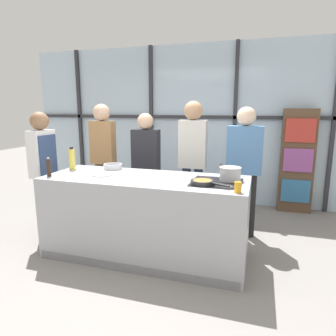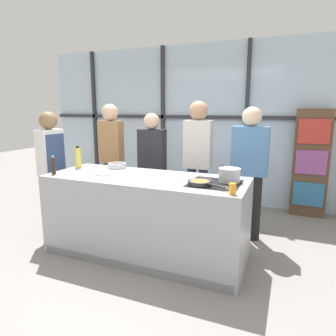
{
  "view_description": "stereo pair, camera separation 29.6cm",
  "coord_description": "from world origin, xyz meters",
  "px_view_note": "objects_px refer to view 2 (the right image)",
  "views": [
    {
      "loc": [
        1.21,
        -3.03,
        1.69
      ],
      "look_at": [
        0.24,
        0.1,
        1.04
      ],
      "focal_mm": 32.0,
      "sensor_mm": 36.0,
      "label": 1
    },
    {
      "loc": [
        1.49,
        -2.93,
        1.69
      ],
      "look_at": [
        0.24,
        0.1,
        1.04
      ],
      "focal_mm": 32.0,
      "sensor_mm": 36.0,
      "label": 2
    }
  ],
  "objects_px": {
    "chef": "(52,164)",
    "juice_glass_near": "(232,189)",
    "saucepan": "(229,175)",
    "spectator_far_right": "(249,166)",
    "oil_bottle": "(78,158)",
    "spectator_center_right": "(198,156)",
    "mixing_bowl": "(117,165)",
    "spectator_center_left": "(152,161)",
    "pepper_grinder": "(53,166)",
    "spectator_far_left": "(111,152)",
    "white_plate": "(104,173)",
    "frying_pan": "(200,183)"
  },
  "relations": [
    {
      "from": "chef",
      "to": "juice_glass_near",
      "type": "relative_size",
      "value": 16.21
    },
    {
      "from": "chef",
      "to": "saucepan",
      "type": "height_order",
      "value": "chef"
    },
    {
      "from": "spectator_far_right",
      "to": "oil_bottle",
      "type": "height_order",
      "value": "spectator_far_right"
    },
    {
      "from": "saucepan",
      "to": "juice_glass_near",
      "type": "distance_m",
      "value": 0.47
    },
    {
      "from": "spectator_center_right",
      "to": "spectator_far_right",
      "type": "relative_size",
      "value": 1.04
    },
    {
      "from": "spectator_far_right",
      "to": "saucepan",
      "type": "height_order",
      "value": "spectator_far_right"
    },
    {
      "from": "mixing_bowl",
      "to": "oil_bottle",
      "type": "bearing_deg",
      "value": -160.75
    },
    {
      "from": "spectator_center_right",
      "to": "oil_bottle",
      "type": "relative_size",
      "value": 6.34
    },
    {
      "from": "spectator_center_left",
      "to": "spectator_far_right",
      "type": "distance_m",
      "value": 1.37
    },
    {
      "from": "chef",
      "to": "pepper_grinder",
      "type": "xyz_separation_m",
      "value": [
        0.4,
        -0.4,
        0.07
      ]
    },
    {
      "from": "spectator_center_left",
      "to": "mixing_bowl",
      "type": "height_order",
      "value": "spectator_center_left"
    },
    {
      "from": "spectator_far_left",
      "to": "juice_glass_near",
      "type": "bearing_deg",
      "value": 149.0
    },
    {
      "from": "spectator_center_left",
      "to": "spectator_far_right",
      "type": "bearing_deg",
      "value": -180.0
    },
    {
      "from": "spectator_far_left",
      "to": "mixing_bowl",
      "type": "xyz_separation_m",
      "value": [
        0.47,
        -0.59,
        -0.07
      ]
    },
    {
      "from": "spectator_center_left",
      "to": "white_plate",
      "type": "height_order",
      "value": "spectator_center_left"
    },
    {
      "from": "saucepan",
      "to": "mixing_bowl",
      "type": "bearing_deg",
      "value": 172.7
    },
    {
      "from": "spectator_center_left",
      "to": "frying_pan",
      "type": "bearing_deg",
      "value": 134.62
    },
    {
      "from": "chef",
      "to": "white_plate",
      "type": "distance_m",
      "value": 0.96
    },
    {
      "from": "spectator_far_right",
      "to": "saucepan",
      "type": "distance_m",
      "value": 0.79
    },
    {
      "from": "mixing_bowl",
      "to": "pepper_grinder",
      "type": "relative_size",
      "value": 1.05
    },
    {
      "from": "chef",
      "to": "juice_glass_near",
      "type": "bearing_deg",
      "value": 79.79
    },
    {
      "from": "spectator_center_right",
      "to": "pepper_grinder",
      "type": "bearing_deg",
      "value": 40.49
    },
    {
      "from": "spectator_center_right",
      "to": "white_plate",
      "type": "relative_size",
      "value": 7.68
    },
    {
      "from": "spectator_far_right",
      "to": "frying_pan",
      "type": "height_order",
      "value": "spectator_far_right"
    },
    {
      "from": "spectator_far_left",
      "to": "spectator_far_right",
      "type": "height_order",
      "value": "spectator_far_left"
    },
    {
      "from": "white_plate",
      "to": "juice_glass_near",
      "type": "bearing_deg",
      "value": -10.16
    },
    {
      "from": "spectator_center_left",
      "to": "pepper_grinder",
      "type": "xyz_separation_m",
      "value": [
        -0.71,
        -1.19,
        0.1
      ]
    },
    {
      "from": "chef",
      "to": "spectator_center_left",
      "type": "distance_m",
      "value": 1.36
    },
    {
      "from": "mixing_bowl",
      "to": "juice_glass_near",
      "type": "relative_size",
      "value": 2.28
    },
    {
      "from": "oil_bottle",
      "to": "juice_glass_near",
      "type": "height_order",
      "value": "oil_bottle"
    },
    {
      "from": "spectator_center_left",
      "to": "spectator_center_right",
      "type": "height_order",
      "value": "spectator_center_right"
    },
    {
      "from": "frying_pan",
      "to": "white_plate",
      "type": "height_order",
      "value": "frying_pan"
    },
    {
      "from": "white_plate",
      "to": "oil_bottle",
      "type": "distance_m",
      "value": 0.59
    },
    {
      "from": "spectator_far_right",
      "to": "mixing_bowl",
      "type": "distance_m",
      "value": 1.69
    },
    {
      "from": "juice_glass_near",
      "to": "spectator_center_left",
      "type": "bearing_deg",
      "value": 138.07
    },
    {
      "from": "spectator_far_left",
      "to": "spectator_center_left",
      "type": "relative_size",
      "value": 1.08
    },
    {
      "from": "spectator_far_right",
      "to": "pepper_grinder",
      "type": "bearing_deg",
      "value": 29.79
    },
    {
      "from": "spectator_far_left",
      "to": "white_plate",
      "type": "distance_m",
      "value": 1.1
    },
    {
      "from": "frying_pan",
      "to": "spectator_far_left",
      "type": "bearing_deg",
      "value": 148.73
    },
    {
      "from": "frying_pan",
      "to": "oil_bottle",
      "type": "xyz_separation_m",
      "value": [
        -1.72,
        0.28,
        0.11
      ]
    },
    {
      "from": "chef",
      "to": "spectator_center_right",
      "type": "height_order",
      "value": "spectator_center_right"
    },
    {
      "from": "spectator_center_right",
      "to": "frying_pan",
      "type": "distance_m",
      "value": 1.09
    },
    {
      "from": "spectator_far_right",
      "to": "chef",
      "type": "bearing_deg",
      "value": 17.74
    },
    {
      "from": "spectator_far_left",
      "to": "spectator_center_right",
      "type": "xyz_separation_m",
      "value": [
        1.37,
        0.0,
        0.02
      ]
    },
    {
      "from": "spectator_far_left",
      "to": "white_plate",
      "type": "relative_size",
      "value": 7.54
    },
    {
      "from": "spectator_center_right",
      "to": "pepper_grinder",
      "type": "distance_m",
      "value": 1.83
    },
    {
      "from": "chef",
      "to": "white_plate",
      "type": "relative_size",
      "value": 7.09
    },
    {
      "from": "frying_pan",
      "to": "saucepan",
      "type": "bearing_deg",
      "value": 46.42
    },
    {
      "from": "spectator_center_left",
      "to": "oil_bottle",
      "type": "relative_size",
      "value": 5.77
    },
    {
      "from": "spectator_far_left",
      "to": "spectator_far_right",
      "type": "relative_size",
      "value": 1.03
    }
  ]
}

